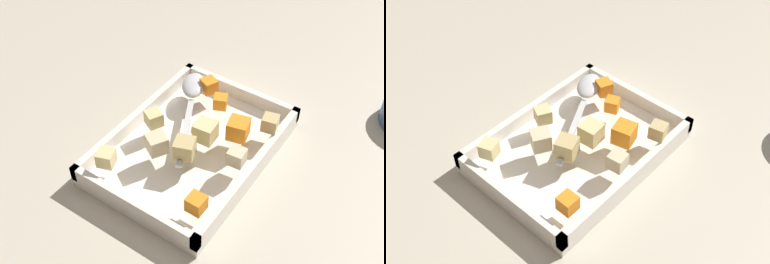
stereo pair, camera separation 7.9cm
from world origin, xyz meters
TOP-DOWN VIEW (x-y plane):
  - ground_plane at (0.00, 0.00)m, footprint 4.00×4.00m
  - baking_dish at (0.02, -0.01)m, footprint 0.33×0.24m
  - carrot_chunk_far_right at (-0.10, -0.05)m, footprint 0.03×0.03m
  - carrot_chunk_corner_sw at (-0.07, -0.01)m, footprint 0.03×0.03m
  - carrot_chunk_corner_ne at (-0.03, 0.05)m, footprint 0.04×0.04m
  - carrot_chunk_far_left at (0.13, 0.07)m, footprint 0.03×0.03m
  - potato_chunk_mid_right at (0.03, 0.07)m, footprint 0.03×0.03m
  - potato_chunk_back_center at (0.07, -0.04)m, footprint 0.04×0.04m
  - potato_chunk_corner_se at (0.03, -0.08)m, footprint 0.03×0.03m
  - potato_chunk_near_right at (-0.07, 0.08)m, footprint 0.03×0.03m
  - potato_chunk_heap_side at (0.06, 0.00)m, footprint 0.04×0.04m
  - potato_chunk_rim_edge at (0.01, 0.01)m, footprint 0.03×0.03m
  - potato_chunk_mid_left at (0.14, -0.09)m, footprint 0.03×0.03m
  - serving_spoon at (-0.07, -0.07)m, footprint 0.21×0.13m

SIDE VIEW (x-z plane):
  - ground_plane at x=0.00m, z-range 0.00..0.00m
  - baking_dish at x=0.02m, z-range -0.01..0.03m
  - serving_spoon at x=-0.07m, z-range 0.04..0.06m
  - carrot_chunk_corner_sw at x=-0.07m, z-range 0.04..0.06m
  - carrot_chunk_far_left at x=0.13m, z-range 0.04..0.07m
  - carrot_chunk_far_right at x=-0.10m, z-range 0.04..0.07m
  - potato_chunk_near_right at x=-0.07m, z-range 0.04..0.07m
  - potato_chunk_mid_left at x=0.14m, z-range 0.04..0.07m
  - potato_chunk_mid_right at x=0.03m, z-range 0.04..0.07m
  - potato_chunk_corner_se at x=0.03m, z-range 0.04..0.07m
  - potato_chunk_back_center at x=0.07m, z-range 0.04..0.07m
  - potato_chunk_heap_side at x=0.06m, z-range 0.04..0.07m
  - potato_chunk_rim_edge at x=0.01m, z-range 0.04..0.07m
  - carrot_chunk_corner_ne at x=-0.03m, z-range 0.04..0.07m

